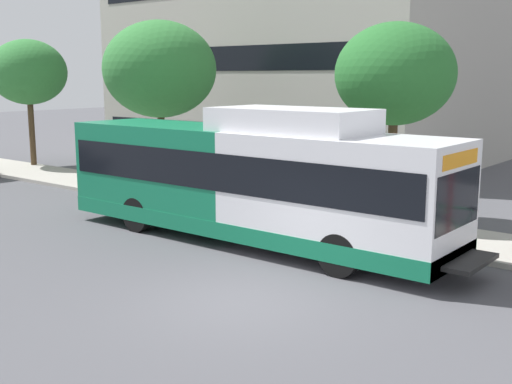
{
  "coord_description": "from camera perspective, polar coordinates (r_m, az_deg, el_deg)",
  "views": [
    {
      "loc": [
        -9.28,
        -7.77,
        4.43
      ],
      "look_at": [
        2.87,
        1.97,
        1.6
      ],
      "focal_mm": 44.78,
      "sensor_mm": 36.0,
      "label": 1
    }
  ],
  "objects": [
    {
      "name": "street_tree_far_block",
      "position": [
        33.05,
        -19.68,
        10.03
      ],
      "size": [
        3.66,
        3.66,
        6.05
      ],
      "color": "#4C3823",
      "rests_on": "sidewalk_curb"
    },
    {
      "name": "ground_plane",
      "position": [
        18.83,
        -20.24,
        -3.96
      ],
      "size": [
        120.0,
        120.0,
        0.0
      ],
      "primitive_type": "plane",
      "color": "#4C4C51"
    },
    {
      "name": "street_tree_mid_block",
      "position": [
        25.42,
        -8.6,
        10.77
      ],
      "size": [
        4.39,
        4.39,
        6.43
      ],
      "color": "#4C3823",
      "rests_on": "sidewalk_curb"
    },
    {
      "name": "street_tree_near_stop",
      "position": [
        19.52,
        12.31,
        10.21
      ],
      "size": [
        3.55,
        3.55,
        5.87
      ],
      "color": "#4C3823",
      "rests_on": "sidewalk_curb"
    },
    {
      "name": "transit_bus",
      "position": [
        17.05,
        -0.57,
        1.1
      ],
      "size": [
        2.58,
        12.25,
        3.65
      ],
      "color": "white",
      "rests_on": "ground"
    },
    {
      "name": "sidewalk_curb",
      "position": [
        21.76,
        -1.47,
        -1.27
      ],
      "size": [
        3.0,
        56.0,
        0.14
      ],
      "primitive_type": "cube",
      "color": "#A8A399",
      "rests_on": "ground"
    }
  ]
}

